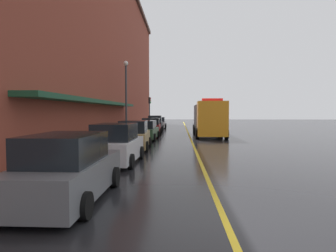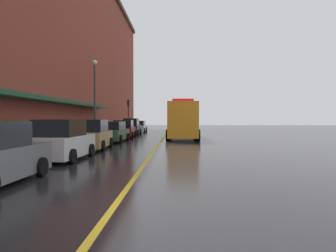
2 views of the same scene
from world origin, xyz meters
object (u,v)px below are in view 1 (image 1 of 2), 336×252
parking_meter_2 (71,146)px  parked_car_2 (134,136)px  parked_car_5 (155,124)px  parking_meter_1 (58,150)px  street_lamp_left (126,90)px  parked_car_4 (151,127)px  utility_truck (209,119)px  parked_car_1 (116,145)px  parked_car_3 (146,131)px  traffic_light_near (150,106)px  parking_meter_0 (146,122)px  parked_car_6 (159,123)px  parked_car_0 (68,170)px

parking_meter_2 → parked_car_2: bearing=78.7°
parked_car_5 → parking_meter_1: parked_car_5 is taller
street_lamp_left → parked_car_5: bearing=77.3°
parked_car_4 → parking_meter_2: bearing=173.9°
utility_truck → parked_car_1: bearing=-20.6°
parked_car_3 → parking_meter_1: (-1.49, -14.51, 0.28)m
parked_car_4 → parked_car_3: bearing=179.2°
street_lamp_left → traffic_light_near: street_lamp_left is taller
parked_car_1 → parked_car_5: bearing=2.0°
parked_car_3 → parked_car_4: bearing=3.3°
parked_car_2 → parking_meter_0: size_ratio=3.30×
parked_car_6 → parking_meter_0: (-1.46, -3.86, 0.31)m
parked_car_4 → parked_car_6: bearing=-2.3°
parked_car_3 → street_lamp_left: (-2.09, 2.14, 3.62)m
parking_meter_2 → traffic_light_near: (0.06, 30.37, 2.10)m
parked_car_0 → utility_truck: (5.92, 20.66, 0.84)m
parked_car_5 → utility_truck: bearing=-142.1°
parked_car_4 → street_lamp_left: 5.36m
parked_car_3 → traffic_light_near: bearing=7.0°
parking_meter_0 → parking_meter_1: bearing=-90.0°
parking_meter_0 → street_lamp_left: size_ratio=0.19×
parked_car_2 → parking_meter_2: size_ratio=3.30×
parking_meter_2 → parked_car_3: bearing=83.6°
parked_car_1 → parked_car_3: bearing=1.5°
parked_car_1 → utility_truck: utility_truck is taller
parked_car_1 → parked_car_3: (0.11, 11.31, -0.09)m
parked_car_4 → parking_meter_0: size_ratio=3.16×
parked_car_3 → traffic_light_near: size_ratio=1.09×
parking_meter_2 → street_lamp_left: street_lamp_left is taller
parked_car_2 → parked_car_0: bearing=177.3°
parking_meter_1 → street_lamp_left: size_ratio=0.19×
parked_car_6 → traffic_light_near: 2.78m
parked_car_6 → utility_truck: (5.76, -13.44, 0.94)m
parked_car_6 → parked_car_3: bearing=179.4°
parked_car_0 → street_lamp_left: street_lamp_left is taller
parked_car_1 → parked_car_4: parked_car_1 is taller
parked_car_0 → street_lamp_left: bearing=6.3°
traffic_light_near → utility_truck: bearing=-61.8°
parked_car_5 → traffic_light_near: size_ratio=1.12×
parked_car_6 → parked_car_5: bearing=178.6°
parking_meter_0 → parked_car_0: bearing=-87.5°
parked_car_5 → parking_meter_1: size_ratio=3.61×
parking_meter_0 → parking_meter_2: 26.61m
parked_car_0 → parked_car_2: size_ratio=1.05×
parked_car_2 → street_lamp_left: 9.30m
parked_car_2 → parked_car_3: bearing=-2.6°
parked_car_5 → parking_meter_1: 25.48m
parked_car_3 → parking_meter_2: parked_car_3 is taller
parked_car_5 → traffic_light_near: (-1.32, 6.11, 2.27)m
parked_car_1 → parked_car_4: 16.90m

